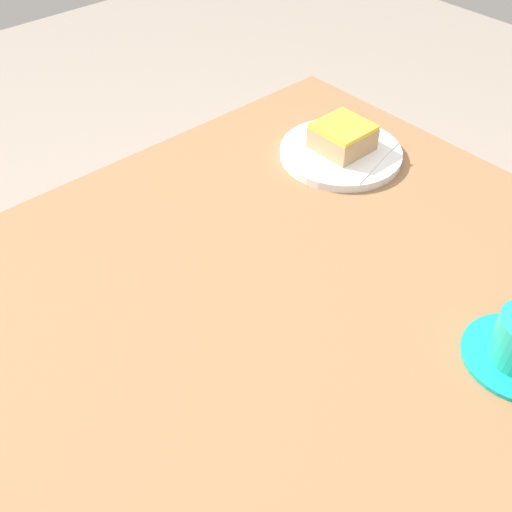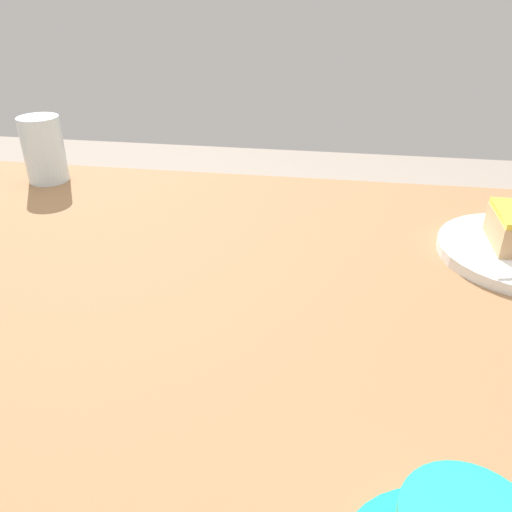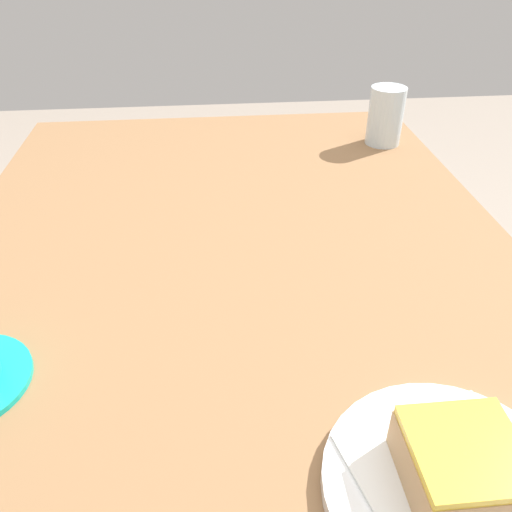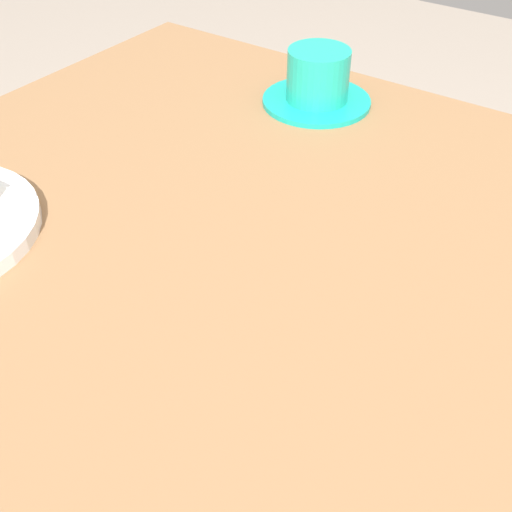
{
  "view_description": "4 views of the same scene",
  "coord_description": "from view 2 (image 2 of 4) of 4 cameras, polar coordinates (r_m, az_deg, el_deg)",
  "views": [
    {
      "loc": [
        -0.33,
        -0.42,
        1.36
      ],
      "look_at": [
        0.07,
        0.03,
        0.79
      ],
      "focal_mm": 41.5,
      "sensor_mm": 36.0,
      "label": 1
    },
    {
      "loc": [
        0.13,
        -0.49,
        1.09
      ],
      "look_at": [
        0.04,
        0.06,
        0.78
      ],
      "focal_mm": 36.48,
      "sensor_mm": 36.0,
      "label": 2
    },
    {
      "loc": [
        0.62,
        -0.03,
        1.17
      ],
      "look_at": [
        0.05,
        0.02,
        0.78
      ],
      "focal_mm": 36.72,
      "sensor_mm": 36.0,
      "label": 3
    },
    {
      "loc": [
        -0.15,
        0.37,
        1.13
      ],
      "look_at": [
        0.09,
        0.02,
        0.78
      ],
      "focal_mm": 45.01,
      "sensor_mm": 36.0,
      "label": 4
    }
  ],
  "objects": [
    {
      "name": "water_glass",
      "position": [
        1.0,
        -22.25,
        10.76
      ],
      "size": [
        0.07,
        0.07,
        0.11
      ],
      "primitive_type": "cylinder",
      "color": "silver",
      "rests_on": "table"
    },
    {
      "name": "table",
      "position": [
        0.67,
        -4.5,
        -11.83
      ],
      "size": [
        1.14,
        0.82,
        0.76
      ],
      "color": "olive",
      "rests_on": "ground_plane"
    }
  ]
}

